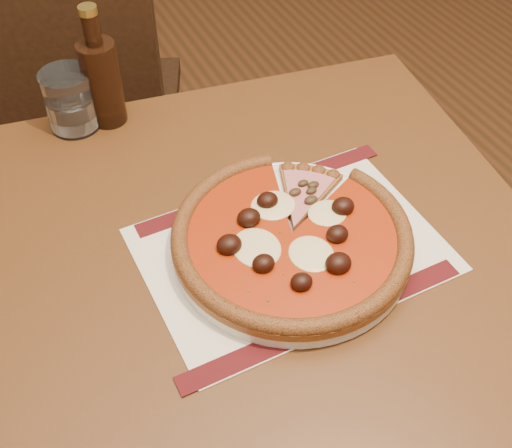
{
  "coord_description": "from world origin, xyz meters",
  "views": [
    {
      "loc": [
        -0.86,
        -0.75,
        1.42
      ],
      "look_at": [
        -0.6,
        -0.2,
        0.78
      ],
      "focal_mm": 45.0,
      "sensor_mm": 36.0,
      "label": 1
    }
  ],
  "objects_px": {
    "bottle": "(102,79)",
    "plate": "(291,245)",
    "pizza": "(292,235)",
    "water_glass": "(70,100)",
    "table": "(262,293)",
    "chair_far": "(76,109)"
  },
  "relations": [
    {
      "from": "bottle",
      "to": "plate",
      "type": "bearing_deg",
      "value": -70.38
    },
    {
      "from": "pizza",
      "to": "plate",
      "type": "bearing_deg",
      "value": 53.15
    },
    {
      "from": "plate",
      "to": "water_glass",
      "type": "height_order",
      "value": "water_glass"
    },
    {
      "from": "water_glass",
      "to": "bottle",
      "type": "relative_size",
      "value": 0.49
    },
    {
      "from": "bottle",
      "to": "table",
      "type": "bearing_deg",
      "value": -74.2
    },
    {
      "from": "pizza",
      "to": "water_glass",
      "type": "distance_m",
      "value": 0.45
    },
    {
      "from": "plate",
      "to": "water_glass",
      "type": "xyz_separation_m",
      "value": [
        -0.2,
        0.41,
        0.04
      ]
    },
    {
      "from": "chair_far",
      "to": "water_glass",
      "type": "distance_m",
      "value": 0.45
    },
    {
      "from": "pizza",
      "to": "bottle",
      "type": "height_order",
      "value": "bottle"
    },
    {
      "from": "table",
      "to": "bottle",
      "type": "height_order",
      "value": "bottle"
    },
    {
      "from": "plate",
      "to": "bottle",
      "type": "bearing_deg",
      "value": 109.62
    },
    {
      "from": "chair_far",
      "to": "bottle",
      "type": "bearing_deg",
      "value": 114.64
    },
    {
      "from": "chair_far",
      "to": "pizza",
      "type": "relative_size",
      "value": 2.83
    },
    {
      "from": "chair_far",
      "to": "plate",
      "type": "xyz_separation_m",
      "value": [
        0.15,
        -0.77,
        0.23
      ]
    },
    {
      "from": "plate",
      "to": "pizza",
      "type": "height_order",
      "value": "pizza"
    },
    {
      "from": "table",
      "to": "plate",
      "type": "distance_m",
      "value": 0.12
    },
    {
      "from": "water_glass",
      "to": "bottle",
      "type": "distance_m",
      "value": 0.06
    },
    {
      "from": "chair_far",
      "to": "pizza",
      "type": "distance_m",
      "value": 0.82
    },
    {
      "from": "table",
      "to": "chair_far",
      "type": "height_order",
      "value": "chair_far"
    },
    {
      "from": "plate",
      "to": "bottle",
      "type": "relative_size",
      "value": 1.58
    },
    {
      "from": "table",
      "to": "plate",
      "type": "xyz_separation_m",
      "value": [
        0.03,
        -0.02,
        0.11
      ]
    },
    {
      "from": "table",
      "to": "bottle",
      "type": "xyz_separation_m",
      "value": [
        -0.11,
        0.38,
        0.18
      ]
    }
  ]
}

